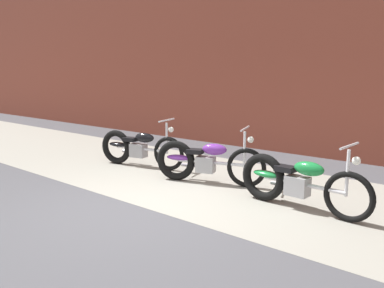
{
  "coord_description": "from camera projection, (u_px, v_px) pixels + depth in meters",
  "views": [
    {
      "loc": [
        4.0,
        -3.69,
        1.92
      ],
      "look_at": [
        -0.1,
        1.26,
        0.75
      ],
      "focal_mm": 36.34,
      "sensor_mm": 36.0,
      "label": 1
    }
  ],
  "objects": [
    {
      "name": "motorcycle_purple",
      "position": [
        202.0,
        161.0,
        6.86
      ],
      "size": [
        1.93,
        0.88,
        1.03
      ],
      "rotation": [
        0.0,
        0.0,
        0.34
      ],
      "color": "black",
      "rests_on": "ground"
    },
    {
      "name": "motorcycle_green",
      "position": [
        293.0,
        181.0,
        5.57
      ],
      "size": [
        2.01,
        0.58,
        1.03
      ],
      "rotation": [
        0.0,
        0.0,
        -0.05
      ],
      "color": "black",
      "rests_on": "ground"
    },
    {
      "name": "motorcycle_black",
      "position": [
        135.0,
        147.0,
        8.11
      ],
      "size": [
        1.98,
        0.71,
        1.03
      ],
      "rotation": [
        0.0,
        0.0,
        0.22
      ],
      "color": "black",
      "rests_on": "ground"
    },
    {
      "name": "brick_building_wall",
      "position": [
        303.0,
        31.0,
        9.07
      ],
      "size": [
        36.0,
        0.5,
        5.8
      ],
      "primitive_type": "cube",
      "color": "brown",
      "rests_on": "ground"
    },
    {
      "name": "ground_plane",
      "position": [
        142.0,
        207.0,
        5.65
      ],
      "size": [
        80.0,
        80.0,
        0.0
      ],
      "primitive_type": "plane",
      "color": "#47474C"
    },
    {
      "name": "sidewalk_slab",
      "position": [
        214.0,
        182.0,
        6.97
      ],
      "size": [
        36.0,
        3.5,
        0.01
      ],
      "primitive_type": "cube",
      "color": "gray",
      "rests_on": "ground"
    }
  ]
}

